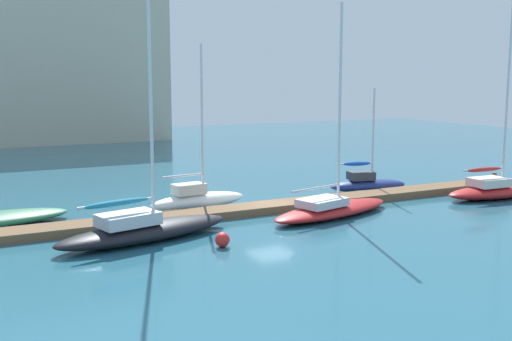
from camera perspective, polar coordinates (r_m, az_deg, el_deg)
ground_plane at (r=34.08m, az=1.54°, el=-3.77°), size 120.00×120.00×0.00m
dock_pier at (r=34.04m, az=1.54°, el=-3.42°), size 33.72×1.83×0.43m
dock_piling_far_end at (r=43.70m, az=21.34°, el=-0.89°), size 0.28×0.28×1.09m
sailboat_1 at (r=28.16m, az=-10.48°, el=-5.26°), size 8.94×4.15×12.44m
sailboat_2 at (r=34.61m, az=-5.49°, el=-2.58°), size 6.00×2.18×9.19m
sailboat_3 at (r=32.85m, az=7.05°, el=-3.44°), size 8.66×4.32×11.18m
sailboat_4 at (r=40.32m, az=10.32°, el=-1.17°), size 5.45×2.83×6.73m
sailboat_5 at (r=40.37m, az=21.49°, el=-1.59°), size 7.46×2.76×11.66m
mooring_buoy_red at (r=26.83m, az=-3.16°, el=-6.47°), size 0.65×0.65×0.65m
harbor_building_distant at (r=76.57m, az=-17.77°, el=9.99°), size 22.81×12.41×19.46m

